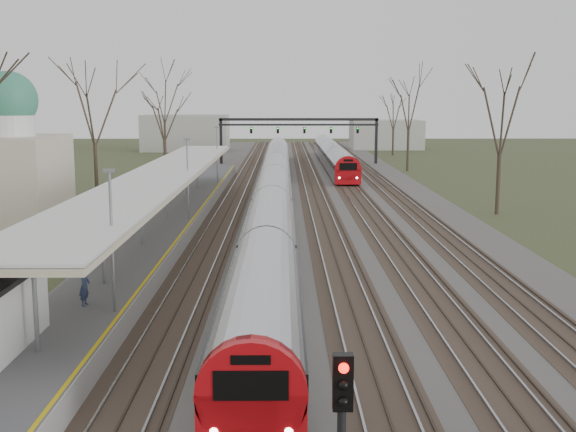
# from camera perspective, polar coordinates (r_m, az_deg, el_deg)

# --- Properties ---
(track_bed) EXTENTS (24.00, 160.00, 0.22)m
(track_bed) POSITION_cam_1_polar(r_m,az_deg,el_deg) (66.05, 1.40, 1.90)
(track_bed) COLOR #474442
(track_bed) RESTS_ON ground
(platform) EXTENTS (3.50, 69.00, 1.00)m
(platform) POSITION_cam_1_polar(r_m,az_deg,el_deg) (49.18, -8.88, -0.19)
(platform) COLOR #9E9B93
(platform) RESTS_ON ground
(canopy) EXTENTS (4.10, 50.00, 3.11)m
(canopy) POSITION_cam_1_polar(r_m,az_deg,el_deg) (44.31, -9.84, 3.24)
(canopy) COLOR slate
(canopy) RESTS_ON platform
(signal_gantry) EXTENTS (21.00, 0.59, 6.08)m
(signal_gantry) POSITION_cam_1_polar(r_m,az_deg,el_deg) (95.57, 0.88, 7.05)
(signal_gantry) COLOR black
(signal_gantry) RESTS_ON ground
(tree_west_far) EXTENTS (5.50, 5.50, 11.33)m
(tree_west_far) POSITION_cam_1_polar(r_m,az_deg,el_deg) (60.45, -15.13, 8.48)
(tree_west_far) COLOR #2D231C
(tree_west_far) RESTS_ON ground
(tree_east_far) EXTENTS (5.00, 5.00, 10.30)m
(tree_east_far) POSITION_cam_1_polar(r_m,az_deg,el_deg) (54.82, 16.50, 7.62)
(tree_east_far) COLOR #2D231C
(tree_east_far) RESTS_ON ground
(train_near) EXTENTS (2.62, 90.21, 3.05)m
(train_near) POSITION_cam_1_polar(r_m,az_deg,el_deg) (60.65, -1.06, 2.60)
(train_near) COLOR #B5B8C0
(train_near) RESTS_ON ground
(train_far) EXTENTS (2.62, 45.21, 3.05)m
(train_far) POSITION_cam_1_polar(r_m,az_deg,el_deg) (92.31, 3.54, 4.83)
(train_far) COLOR #B5B8C0
(train_far) RESTS_ON ground
(passenger) EXTENTS (0.38, 0.57, 1.53)m
(passenger) POSITION_cam_1_polar(r_m,az_deg,el_deg) (27.11, -15.78, -5.32)
(passenger) COLOR #2A3553
(passenger) RESTS_ON platform
(signal_post) EXTENTS (0.35, 0.45, 4.10)m
(signal_post) POSITION_cam_1_polar(r_m,az_deg,el_deg) (13.11, 4.28, -16.37)
(signal_post) COLOR black
(signal_post) RESTS_ON ground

